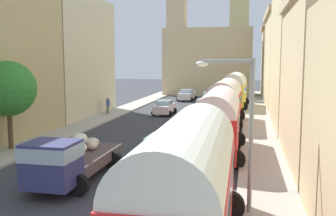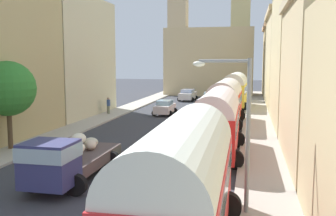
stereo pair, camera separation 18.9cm
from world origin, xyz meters
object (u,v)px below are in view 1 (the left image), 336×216
(car_0, at_px, (164,107))
(car_2, at_px, (161,149))
(parked_bus_2, at_px, (225,100))
(car_3, at_px, (204,106))
(car_1, at_px, (187,95))
(pedestrian_0, at_px, (107,105))
(streetlamp_near, at_px, (242,120))
(pedestrian_2, at_px, (108,105))
(parked_bus_1, at_px, (218,120))
(car_4, at_px, (209,98))
(parked_bus_3, at_px, (234,89))
(cargo_truck_0, at_px, (69,159))
(parked_bus_0, at_px, (187,180))

(car_0, bearing_deg, car_2, -78.34)
(parked_bus_2, xyz_separation_m, car_3, (-2.68, 7.67, -1.40))
(car_0, xyz_separation_m, car_1, (0.08, 14.40, 0.04))
(pedestrian_0, bearing_deg, car_1, 69.16)
(car_0, relative_size, streetlamp_near, 0.68)
(streetlamp_near, bearing_deg, car_0, 108.26)
(pedestrian_0, xyz_separation_m, streetlamp_near, (13.92, -23.64, 2.46))
(parked_bus_2, height_order, pedestrian_2, parked_bus_2)
(car_2, bearing_deg, parked_bus_1, 36.19)
(car_1, xyz_separation_m, pedestrian_2, (-5.70, -15.68, 0.23))
(car_2, relative_size, streetlamp_near, 0.74)
(pedestrian_0, bearing_deg, car_3, 20.68)
(parked_bus_1, relative_size, car_4, 2.20)
(car_4, xyz_separation_m, pedestrian_0, (-9.33, -11.43, 0.23))
(car_0, relative_size, car_4, 1.01)
(parked_bus_3, xyz_separation_m, car_3, (-3.05, -4.67, -1.53))
(car_3, relative_size, pedestrian_0, 2.14)
(pedestrian_0, distance_m, streetlamp_near, 27.54)
(car_1, distance_m, pedestrian_2, 16.69)
(parked_bus_1, bearing_deg, car_0, 112.52)
(car_1, bearing_deg, car_3, -72.70)
(parked_bus_2, relative_size, cargo_truck_0, 1.26)
(parked_bus_3, relative_size, streetlamp_near, 1.49)
(car_0, height_order, car_2, car_0)
(car_2, xyz_separation_m, car_4, (-0.22, 28.64, 0.02))
(parked_bus_3, height_order, cargo_truck_0, parked_bus_3)
(parked_bus_2, distance_m, car_4, 15.82)
(parked_bus_2, relative_size, car_4, 2.28)
(car_0, xyz_separation_m, streetlamp_near, (8.14, -24.66, 2.70))
(pedestrian_2, bearing_deg, car_4, 51.94)
(parked_bus_0, relative_size, cargo_truck_0, 1.20)
(parked_bus_2, bearing_deg, streetlamp_near, -85.04)
(car_0, bearing_deg, parked_bus_0, -76.49)
(car_4, bearing_deg, car_3, -88.42)
(streetlamp_near, bearing_deg, pedestrian_0, 120.50)
(car_2, bearing_deg, car_1, 96.44)
(streetlamp_near, bearing_deg, car_3, 99.13)
(parked_bus_1, bearing_deg, pedestrian_0, 129.57)
(cargo_truck_0, xyz_separation_m, car_1, (-0.47, 37.15, -0.38))
(car_0, xyz_separation_m, car_3, (3.76, 2.59, -0.03))
(parked_bus_0, bearing_deg, streetlamp_near, 64.75)
(parked_bus_1, relative_size, car_0, 2.18)
(parked_bus_2, relative_size, car_0, 2.26)
(pedestrian_0, bearing_deg, parked_bus_1, -50.43)
(car_4, bearing_deg, cargo_truck_0, -95.15)
(parked_bus_2, relative_size, car_3, 2.28)
(cargo_truck_0, distance_m, car_2, 5.57)
(parked_bus_3, height_order, pedestrian_2, parked_bus_3)
(parked_bus_2, distance_m, car_1, 20.54)
(car_0, bearing_deg, pedestrian_0, -170.02)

